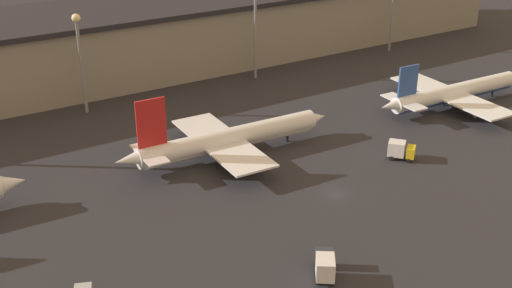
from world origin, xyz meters
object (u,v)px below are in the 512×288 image
object	(u,v)px
airplane_1	(228,139)
airplane_2	(454,93)
service_vehicle_3	(400,150)
service_vehicle_2	(325,265)

from	to	relation	value
airplane_1	airplane_2	distance (m)	54.84
airplane_1	service_vehicle_3	size ratio (longest dim) A/B	8.13
airplane_1	service_vehicle_2	distance (m)	39.70
service_vehicle_2	service_vehicle_3	size ratio (longest dim) A/B	1.11
airplane_1	service_vehicle_3	bearing A→B (deg)	-32.10
airplane_1	service_vehicle_3	world-z (taller)	airplane_1
airplane_2	airplane_1	bearing A→B (deg)	177.50
service_vehicle_2	airplane_2	bearing A→B (deg)	-25.84
airplane_2	service_vehicle_2	size ratio (longest dim) A/B	7.02
airplane_2	service_vehicle_3	bearing A→B (deg)	-152.60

